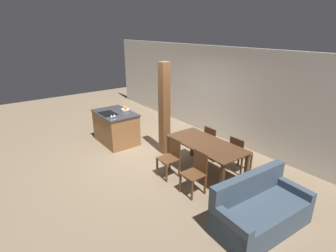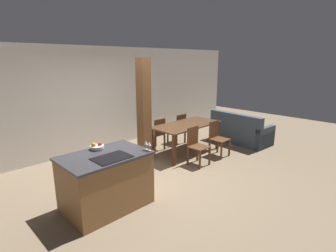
{
  "view_description": "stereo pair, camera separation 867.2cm",
  "coord_description": "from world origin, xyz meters",
  "px_view_note": "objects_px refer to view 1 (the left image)",
  "views": [
    {
      "loc": [
        5.32,
        -3.37,
        3.16
      ],
      "look_at": [
        0.6,
        0.2,
        0.95
      ],
      "focal_mm": 28.0,
      "sensor_mm": 36.0,
      "label": 1
    },
    {
      "loc": [
        -3.31,
        -3.74,
        2.36
      ],
      "look_at": [
        0.6,
        0.2,
        0.95
      ],
      "focal_mm": 28.0,
      "sensor_mm": 36.0,
      "label": 2
    }
  ],
  "objects_px": {
    "wine_glass_middle": "(114,116)",
    "dining_table": "(206,147)",
    "kitchen_island": "(116,127)",
    "timber_post": "(164,110)",
    "dining_chair_near_right": "(196,172)",
    "wine_glass_near": "(111,116)",
    "fruit_bowl": "(125,109)",
    "dining_chair_far_right": "(239,154)",
    "dining_chair_near_left": "(171,157)",
    "couch": "(260,212)",
    "dining_chair_far_left": "(213,142)"
  },
  "relations": [
    {
      "from": "dining_chair_far_right",
      "to": "dining_chair_near_right",
      "type": "bearing_deg",
      "value": 90.0
    },
    {
      "from": "wine_glass_near",
      "to": "couch",
      "type": "xyz_separation_m",
      "value": [
        4.07,
        0.67,
        -0.74
      ]
    },
    {
      "from": "dining_chair_far_right",
      "to": "wine_glass_middle",
      "type": "bearing_deg",
      "value": 33.47
    },
    {
      "from": "kitchen_island",
      "to": "wine_glass_near",
      "type": "distance_m",
      "value": 0.91
    },
    {
      "from": "dining_table",
      "to": "dining_chair_near_right",
      "type": "xyz_separation_m",
      "value": [
        0.41,
        -0.67,
        -0.2
      ]
    },
    {
      "from": "dining_chair_near_left",
      "to": "dining_chair_near_right",
      "type": "height_order",
      "value": "same"
    },
    {
      "from": "fruit_bowl",
      "to": "dining_chair_far_left",
      "type": "xyz_separation_m",
      "value": [
        2.41,
        1.16,
        -0.5
      ]
    },
    {
      "from": "wine_glass_middle",
      "to": "dining_table",
      "type": "relative_size",
      "value": 0.08
    },
    {
      "from": "kitchen_island",
      "to": "timber_post",
      "type": "bearing_deg",
      "value": 26.89
    },
    {
      "from": "wine_glass_middle",
      "to": "timber_post",
      "type": "height_order",
      "value": "timber_post"
    },
    {
      "from": "wine_glass_middle",
      "to": "couch",
      "type": "distance_m",
      "value": 4.18
    },
    {
      "from": "fruit_bowl",
      "to": "couch",
      "type": "bearing_deg",
      "value": -0.22
    },
    {
      "from": "kitchen_island",
      "to": "wine_glass_middle",
      "type": "xyz_separation_m",
      "value": [
        0.6,
        -0.3,
        0.58
      ]
    },
    {
      "from": "timber_post",
      "to": "dining_chair_near_left",
      "type": "bearing_deg",
      "value": -29.75
    },
    {
      "from": "dining_table",
      "to": "couch",
      "type": "bearing_deg",
      "value": -15.62
    },
    {
      "from": "kitchen_island",
      "to": "dining_chair_near_right",
      "type": "distance_m",
      "value": 3.28
    },
    {
      "from": "dining_chair_near_left",
      "to": "dining_chair_far_right",
      "type": "distance_m",
      "value": 1.58
    },
    {
      "from": "fruit_bowl",
      "to": "kitchen_island",
      "type": "bearing_deg",
      "value": -98.61
    },
    {
      "from": "dining_chair_near_left",
      "to": "timber_post",
      "type": "height_order",
      "value": "timber_post"
    },
    {
      "from": "kitchen_island",
      "to": "couch",
      "type": "xyz_separation_m",
      "value": [
        4.67,
        0.29,
        -0.16
      ]
    },
    {
      "from": "timber_post",
      "to": "dining_table",
      "type": "bearing_deg",
      "value": 3.12
    },
    {
      "from": "wine_glass_near",
      "to": "timber_post",
      "type": "height_order",
      "value": "timber_post"
    },
    {
      "from": "dining_chair_far_right",
      "to": "timber_post",
      "type": "relative_size",
      "value": 0.36
    },
    {
      "from": "wine_glass_middle",
      "to": "dining_table",
      "type": "xyz_separation_m",
      "value": [
        2.27,
        1.1,
        -0.37
      ]
    },
    {
      "from": "couch",
      "to": "dining_chair_far_right",
      "type": "bearing_deg",
      "value": 53.74
    },
    {
      "from": "dining_table",
      "to": "dining_chair_far_left",
      "type": "xyz_separation_m",
      "value": [
        -0.41,
        0.67,
        -0.2
      ]
    },
    {
      "from": "dining_chair_near_right",
      "to": "dining_chair_far_right",
      "type": "distance_m",
      "value": 1.35
    },
    {
      "from": "wine_glass_middle",
      "to": "dining_table",
      "type": "distance_m",
      "value": 2.55
    },
    {
      "from": "wine_glass_middle",
      "to": "couch",
      "type": "xyz_separation_m",
      "value": [
        4.07,
        0.59,
        -0.74
      ]
    },
    {
      "from": "wine_glass_near",
      "to": "fruit_bowl",
      "type": "bearing_deg",
      "value": 128.67
    },
    {
      "from": "dining_chair_near_right",
      "to": "timber_post",
      "type": "bearing_deg",
      "value": 162.34
    },
    {
      "from": "dining_table",
      "to": "kitchen_island",
      "type": "bearing_deg",
      "value": -164.47
    },
    {
      "from": "wine_glass_near",
      "to": "dining_table",
      "type": "distance_m",
      "value": 2.58
    },
    {
      "from": "dining_chair_near_left",
      "to": "dining_chair_far_left",
      "type": "bearing_deg",
      "value": 90.0
    },
    {
      "from": "kitchen_island",
      "to": "timber_post",
      "type": "xyz_separation_m",
      "value": [
        1.42,
        0.72,
        0.75
      ]
    },
    {
      "from": "wine_glass_middle",
      "to": "dining_table",
      "type": "height_order",
      "value": "wine_glass_middle"
    },
    {
      "from": "dining_chair_far_right",
      "to": "dining_chair_near_left",
      "type": "bearing_deg",
      "value": 58.47
    },
    {
      "from": "wine_glass_middle",
      "to": "fruit_bowl",
      "type": "bearing_deg",
      "value": 132.14
    },
    {
      "from": "dining_table",
      "to": "dining_chair_far_left",
      "type": "bearing_deg",
      "value": 121.53
    },
    {
      "from": "wine_glass_middle",
      "to": "dining_chair_near_right",
      "type": "relative_size",
      "value": 0.17
    },
    {
      "from": "wine_glass_near",
      "to": "dining_chair_near_right",
      "type": "xyz_separation_m",
      "value": [
        2.68,
        0.51,
        -0.57
      ]
    },
    {
      "from": "dining_table",
      "to": "fruit_bowl",
      "type": "bearing_deg",
      "value": -170.2
    },
    {
      "from": "kitchen_island",
      "to": "dining_chair_far_left",
      "type": "distance_m",
      "value": 2.86
    },
    {
      "from": "kitchen_island",
      "to": "dining_chair_near_right",
      "type": "xyz_separation_m",
      "value": [
        3.28,
        0.12,
        0.0
      ]
    },
    {
      "from": "couch",
      "to": "fruit_bowl",
      "type": "bearing_deg",
      "value": 93.73
    },
    {
      "from": "dining_chair_near_right",
      "to": "dining_chair_far_left",
      "type": "distance_m",
      "value": 1.58
    },
    {
      "from": "wine_glass_near",
      "to": "timber_post",
      "type": "xyz_separation_m",
      "value": [
        0.81,
        1.1,
        0.17
      ]
    },
    {
      "from": "kitchen_island",
      "to": "timber_post",
      "type": "relative_size",
      "value": 0.56
    },
    {
      "from": "kitchen_island",
      "to": "dining_chair_far_right",
      "type": "relative_size",
      "value": 1.54
    },
    {
      "from": "wine_glass_near",
      "to": "couch",
      "type": "distance_m",
      "value": 4.19
    }
  ]
}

